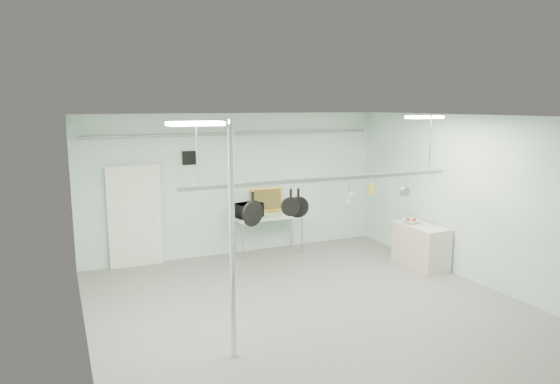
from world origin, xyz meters
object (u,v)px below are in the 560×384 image
pot_rack (326,177)px  microwave (249,210)px  chrome_pole (232,242)px  skillet_left (253,209)px  fruit_bowl (412,221)px  coffee_canister (285,210)px  skillet_right (298,203)px  side_cabinet (421,246)px  skillet_mid (291,202)px  prep_table (268,218)px

pot_rack → microwave: (-0.08, 3.29, -1.16)m
chrome_pole → skillet_left: bearing=54.5°
skillet_left → fruit_bowl: bearing=-3.4°
coffee_canister → skillet_right: (-1.25, -3.17, 0.84)m
chrome_pole → skillet_right: size_ratio=6.78×
fruit_bowl → pot_rack: bearing=-155.1°
side_cabinet → skillet_right: 3.87m
skillet_left → side_cabinet: bearing=-6.6°
skillet_right → skillet_left: bearing=-166.6°
fruit_bowl → skillet_mid: 3.84m
pot_rack → coffee_canister: pot_rack is taller
skillet_left → skillet_mid: same height
microwave → coffee_canister: 0.86m
side_cabinet → microwave: bearing=144.2°
pot_rack → coffee_canister: bearing=76.5°
coffee_canister → skillet_mid: skillet_mid is taller
chrome_pole → prep_table: (2.30, 4.20, -0.77)m
chrome_pole → skillet_left: 1.13m
side_cabinet → pot_rack: size_ratio=0.25×
side_cabinet → pot_rack: 3.62m
skillet_mid → pot_rack: bearing=22.3°
coffee_canister → side_cabinet: bearing=-43.4°
coffee_canister → microwave: bearing=171.8°
side_cabinet → pot_rack: (-2.95, -1.10, 1.78)m
chrome_pole → skillet_right: chrome_pole is taller
skillet_left → skillet_mid: (0.64, 0.00, 0.06)m
pot_rack → microwave: 3.49m
microwave → side_cabinet: bearing=131.0°
prep_table → pot_rack: pot_rack is taller
chrome_pole → fruit_bowl: chrome_pole is taller
pot_rack → skillet_left: (-1.26, 0.00, -0.42)m
prep_table → side_cabinet: 3.39m
prep_table → microwave: microwave is taller
coffee_canister → skillet_left: size_ratio=0.38×
coffee_canister → skillet_right: size_ratio=0.43×
pot_rack → skillet_mid: bearing=180.0°
microwave → skillet_right: skillet_right is taller
skillet_mid → skillet_right: 0.13m
chrome_pole → microwave: chrome_pole is taller
chrome_pole → skillet_left: size_ratio=5.88×
skillet_mid → skillet_left: bearing=-157.7°
prep_table → skillet_mid: skillet_mid is taller
chrome_pole → skillet_left: chrome_pole is taller
microwave → fruit_bowl: 3.55m
pot_rack → skillet_right: size_ratio=10.17×
coffee_canister → skillet_right: bearing=-111.5°
side_cabinet → fruit_bowl: bearing=109.7°
side_cabinet → fruit_bowl: size_ratio=3.55×
prep_table → skillet_right: 3.57m
chrome_pole → coffee_canister: chrome_pole is taller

